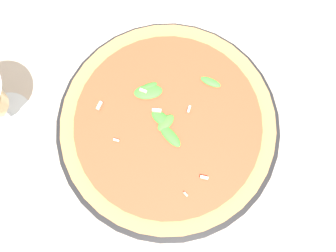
# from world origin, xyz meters

# --- Properties ---
(ground_plane) EXTENTS (6.00, 6.00, 0.00)m
(ground_plane) POSITION_xyz_m (0.00, 0.00, 0.00)
(ground_plane) COLOR beige
(pizza_arugula_main) EXTENTS (0.35, 0.35, 0.05)m
(pizza_arugula_main) POSITION_xyz_m (-0.04, 0.04, 0.02)
(pizza_arugula_main) COLOR black
(pizza_arugula_main) RESTS_ON ground_plane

